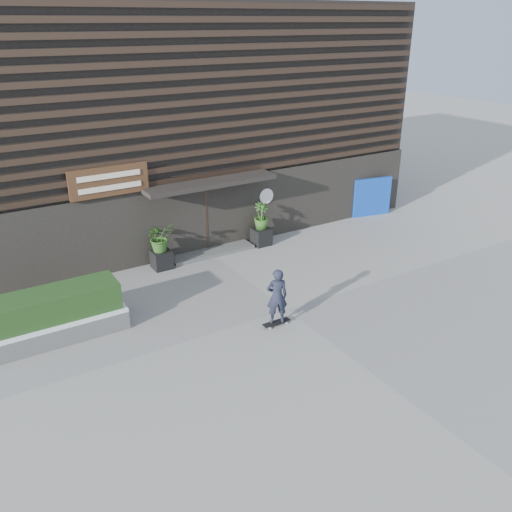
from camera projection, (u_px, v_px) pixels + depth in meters
ground at (287, 310)px, 14.96m from camera, size 80.00×80.00×0.00m
entrance_step at (211, 252)px, 18.53m from camera, size 3.00×0.80×0.12m
planter_pot_left at (162, 259)px, 17.37m from camera, size 0.60×0.60×0.60m
bamboo_left at (160, 237)px, 17.05m from camera, size 0.86×0.75×0.96m
planter_pot_right at (261, 237)px, 19.18m from camera, size 0.60×0.60×0.60m
bamboo_right at (261, 216)px, 18.86m from camera, size 0.54×0.54×0.96m
raised_bed at (55, 328)px, 13.60m from camera, size 3.50×1.20×0.50m
snow_layer at (53, 318)px, 13.48m from camera, size 3.50×1.20×0.08m
hedge at (51, 305)px, 13.32m from camera, size 3.30×1.00×0.70m
blue_tarp at (372, 197)px, 21.85m from camera, size 1.67×0.44×1.57m
building at (146, 114)px, 21.12m from camera, size 18.00×11.00×8.00m
skateboarder at (277, 297)px, 13.87m from camera, size 0.78×0.54×1.63m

